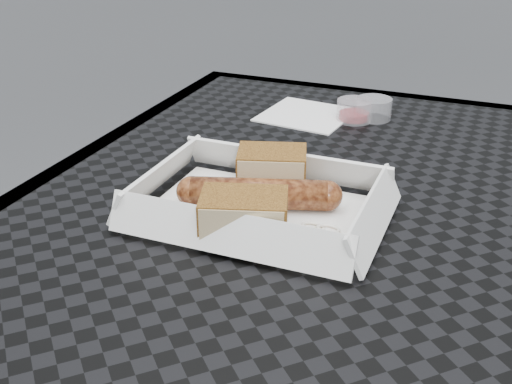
% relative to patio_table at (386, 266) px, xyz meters
% --- Properties ---
extents(patio_table, '(0.80, 0.80, 0.74)m').
position_rel_patio_table_xyz_m(patio_table, '(0.00, 0.00, 0.00)').
color(patio_table, black).
rests_on(patio_table, ground).
extents(food_tray, '(0.22, 0.15, 0.00)m').
position_rel_patio_table_xyz_m(food_tray, '(-0.12, -0.07, 0.08)').
color(food_tray, white).
rests_on(food_tray, patio_table).
extents(bratwurst, '(0.16, 0.07, 0.03)m').
position_rel_patio_table_xyz_m(bratwurst, '(-0.13, -0.06, 0.10)').
color(bratwurst, brown).
rests_on(bratwurst, food_tray).
extents(bread_near, '(0.09, 0.07, 0.05)m').
position_rel_patio_table_xyz_m(bread_near, '(-0.13, -0.02, 0.10)').
color(bread_near, brown).
rests_on(bread_near, food_tray).
extents(bread_far, '(0.09, 0.08, 0.04)m').
position_rel_patio_table_xyz_m(bread_far, '(-0.12, -0.12, 0.10)').
color(bread_far, brown).
rests_on(bread_far, food_tray).
extents(veg_garnish, '(0.03, 0.03, 0.00)m').
position_rel_patio_table_xyz_m(veg_garnish, '(-0.05, -0.10, 0.08)').
color(veg_garnish, '#E25309').
rests_on(veg_garnish, food_tray).
extents(napkin, '(0.13, 0.13, 0.00)m').
position_rel_patio_table_xyz_m(napkin, '(-0.17, 0.24, 0.08)').
color(napkin, white).
rests_on(napkin, patio_table).
extents(condiment_cup_sauce, '(0.05, 0.05, 0.03)m').
position_rel_patio_table_xyz_m(condiment_cup_sauce, '(-0.10, 0.24, 0.09)').
color(condiment_cup_sauce, maroon).
rests_on(condiment_cup_sauce, patio_table).
extents(condiment_cup_empty, '(0.05, 0.05, 0.03)m').
position_rel_patio_table_xyz_m(condiment_cup_empty, '(-0.08, 0.26, 0.09)').
color(condiment_cup_empty, silver).
rests_on(condiment_cup_empty, patio_table).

